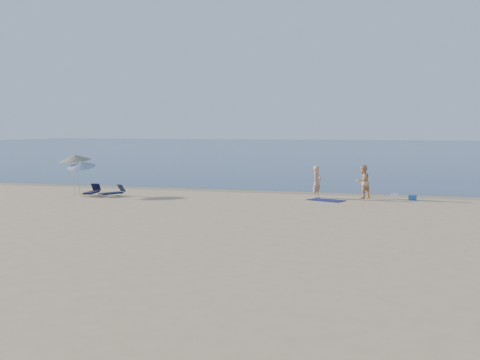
# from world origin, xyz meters

# --- Properties ---
(ground) EXTENTS (160.00, 160.00, 0.00)m
(ground) POSITION_xyz_m (0.00, 0.00, 0.00)
(ground) COLOR tan
(ground) RESTS_ON ground
(sea) EXTENTS (240.00, 160.00, 0.01)m
(sea) POSITION_xyz_m (0.00, 100.00, 0.00)
(sea) COLOR #0D234F
(sea) RESTS_ON ground
(wet_sand_strip) EXTENTS (240.00, 1.60, 0.00)m
(wet_sand_strip) POSITION_xyz_m (0.00, 19.40, 0.00)
(wet_sand_strip) COLOR #847254
(wet_sand_strip) RESTS_ON ground
(person_left) EXTENTS (0.60, 0.76, 1.81)m
(person_left) POSITION_xyz_m (2.76, 17.14, 0.90)
(person_left) COLOR tan
(person_left) RESTS_ON ground
(person_right) EXTENTS (1.11, 1.15, 1.86)m
(person_right) POSITION_xyz_m (5.25, 17.72, 0.93)
(person_right) COLOR tan
(person_right) RESTS_ON ground
(beach_towel) EXTENTS (2.19, 1.72, 0.03)m
(beach_towel) POSITION_xyz_m (3.45, 16.03, 0.02)
(beach_towel) COLOR #0F134C
(beach_towel) RESTS_ON ground
(white_bag) EXTENTS (0.39, 0.34, 0.33)m
(white_bag) POSITION_xyz_m (6.98, 17.60, 0.17)
(white_bag) COLOR white
(white_bag) RESTS_ON ground
(blue_cooler) EXTENTS (0.44, 0.35, 0.28)m
(blue_cooler) POSITION_xyz_m (7.95, 17.54, 0.14)
(blue_cooler) COLOR #2062B1
(blue_cooler) RESTS_ON ground
(umbrella_near) EXTENTS (1.71, 1.73, 2.16)m
(umbrella_near) POSITION_xyz_m (-10.61, 14.41, 1.82)
(umbrella_near) COLOR silver
(umbrella_near) RESTS_ON ground
(umbrella_far) EXTENTS (2.40, 2.42, 2.49)m
(umbrella_far) POSITION_xyz_m (-11.36, 14.99, 2.16)
(umbrella_far) COLOR silver
(umbrella_far) RESTS_ON ground
(lounger_left) EXTENTS (0.69, 1.58, 0.67)m
(lounger_left) POSITION_xyz_m (-9.95, 14.46, 0.25)
(lounger_left) COLOR black
(lounger_left) RESTS_ON ground
(lounger_right) EXTENTS (1.20, 1.55, 0.67)m
(lounger_right) POSITION_xyz_m (-8.60, 14.45, 0.24)
(lounger_right) COLOR #121931
(lounger_right) RESTS_ON ground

